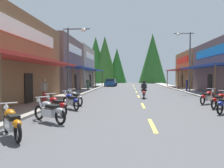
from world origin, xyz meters
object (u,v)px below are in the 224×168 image
Objects in this scene: pedestrian_by_shop at (88,83)px; motorcycle_parked_right_6 at (207,97)px; streetlamp_left at (72,52)px; pedestrian_browsing at (44,90)px; pedestrian_waiting at (187,84)px; motorcycle_parked_right_5 at (219,100)px; parked_car_curbside at (111,83)px; rider_cruising_lead at (144,91)px; motorcycle_parked_left_4 at (75,98)px; motorcycle_parked_left_3 at (71,101)px; motorcycle_parked_left_0 at (12,122)px; motorcycle_parked_left_2 at (56,105)px; streetlamp_right at (187,54)px; motorcycle_parked_left_1 at (49,111)px.

motorcycle_parked_right_6 is at bearing 40.95° from pedestrian_by_shop.
pedestrian_browsing is at bearing -101.51° from streetlamp_left.
motorcycle_parked_right_6 is 10.96m from pedestrian_browsing.
pedestrian_browsing is at bearing -98.32° from pedestrian_waiting.
motorcycle_parked_right_5 is 0.90× the size of pedestrian_browsing.
streetlamp_left reaches higher than parked_car_curbside.
streetlamp_left is at bearing 107.09° from rider_cruising_lead.
motorcycle_parked_left_4 is at bearing 130.59° from motorcycle_parked_right_5.
pedestrian_by_shop reaches higher than motorcycle_parked_right_5.
pedestrian_browsing reaches higher than motorcycle_parked_left_3.
motorcycle_parked_right_5 is at bearing -64.07° from pedestrian_waiting.
motorcycle_parked_left_3 is (-8.76, -2.92, 0.00)m from motorcycle_parked_right_6.
motorcycle_parked_left_0 is at bearing 162.15° from rider_cruising_lead.
motorcycle_parked_right_6 is at bearing -65.20° from pedestrian_waiting.
motorcycle_parked_left_2 is at bearing 5.74° from pedestrian_by_shop.
streetlamp_left is 3.30× the size of pedestrian_browsing.
streetlamp_right is at bearing -82.57° from motorcycle_parked_left_2.
streetlamp_left is 11.30m from motorcycle_parked_right_5.
pedestrian_by_shop is at bearing -32.51° from motorcycle_parked_left_3.
pedestrian_waiting is at bearing 74.83° from streetlamp_right.
parked_car_curbside is at bearing 122.64° from streetlamp_right.
motorcycle_parked_left_4 is 13.68m from pedestrian_by_shop.
pedestrian_by_shop is at bearing 40.78° from rider_cruising_lead.
parked_car_curbside is (-10.63, 12.36, -0.26)m from pedestrian_waiting.
pedestrian_by_shop is at bearing 82.01° from motorcycle_parked_right_5.
pedestrian_by_shop is at bearing 84.56° from motorcycle_parked_right_6.
motorcycle_parked_right_5 and motorcycle_parked_right_6 have the same top height.
motorcycle_parked_right_6 and motorcycle_parked_left_3 have the same top height.
pedestrian_browsing is at bearing -136.60° from streetlamp_right.
motorcycle_parked_left_0 is (-10.10, -18.14, -3.87)m from streetlamp_right.
pedestrian_waiting reaches higher than rider_cruising_lead.
motorcycle_parked_left_2 is at bearing 134.03° from motorcycle_parked_left_3.
streetlamp_left is 9.39m from motorcycle_parked_left_1.
motorcycle_parked_right_6 is 0.94× the size of motorcycle_parked_left_4.
streetlamp_left is 4.86m from motorcycle_parked_left_4.
motorcycle_parked_right_5 is 10.80m from pedestrian_browsing.
streetlamp_right is at bearing 39.86° from motorcycle_parked_right_5.
pedestrian_by_shop is (-0.68, 10.21, -2.89)m from streetlamp_left.
motorcycle_parked_left_1 is 1.11× the size of pedestrian_waiting.
motorcycle_parked_left_3 is 18.65m from pedestrian_waiting.
motorcycle_parked_left_2 is 20.40m from pedestrian_waiting.
pedestrian_by_shop reaches higher than rider_cruising_lead.
pedestrian_browsing reaches higher than parked_car_curbside.
motorcycle_parked_left_1 is 31.29m from parked_car_curbside.
motorcycle_parked_left_0 is at bearing -178.09° from parked_car_curbside.
streetlamp_left is 3.21× the size of motorcycle_parked_left_1.
pedestrian_waiting is at bearing -79.61° from motorcycle_parked_left_2.
streetlamp_left is 11.42m from motorcycle_parked_left_0.
motorcycle_parked_right_6 is 16.32m from pedestrian_by_shop.
motorcycle_parked_left_4 is at bearing -48.19° from motorcycle_parked_left_2.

